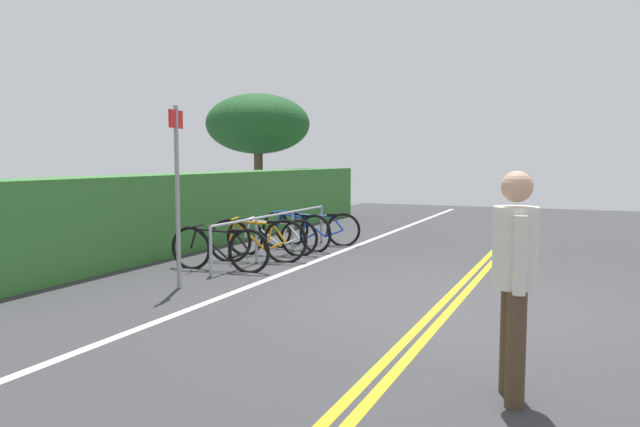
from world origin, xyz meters
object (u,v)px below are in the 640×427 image
at_px(pedestrian, 515,270).
at_px(sign_post_near, 177,180).
at_px(bicycle_3, 296,231).
at_px(bicycle_4, 318,229).
at_px(bicycle_0, 220,249).
at_px(bike_rack, 276,225).
at_px(bicycle_2, 272,237).
at_px(bicycle_1, 257,240).
at_px(tree_mid, 258,124).

relative_size(pedestrian, sign_post_near, 0.68).
distance_m(bicycle_3, bicycle_4, 0.74).
xyz_separation_m(bicycle_0, bicycle_3, (2.49, -0.13, 0.01)).
bearing_deg(pedestrian, bicycle_3, 37.72).
distance_m(bike_rack, bicycle_4, 1.58).
bearing_deg(bicycle_0, bicycle_2, -1.53).
bearing_deg(bicycle_4, sign_post_near, 179.10).
distance_m(bicycle_1, sign_post_near, 2.52).
bearing_deg(pedestrian, bike_rack, 41.90).
distance_m(bicycle_3, tree_mid, 7.57).
bearing_deg(bicycle_0, bicycle_4, -4.93).
distance_m(bicycle_1, bicycle_4, 2.28).
height_order(bicycle_0, bicycle_2, bicycle_0).
xyz_separation_m(bike_rack, bicycle_1, (-0.72, -0.03, -0.20)).
height_order(bicycle_4, pedestrian, pedestrian).
relative_size(bike_rack, bicycle_4, 2.45).
height_order(bike_rack, tree_mid, tree_mid).
xyz_separation_m(bicycle_0, pedestrian, (-3.55, -4.80, 0.62)).
height_order(bicycle_2, tree_mid, tree_mid).
xyz_separation_m(bike_rack, sign_post_near, (-2.99, -0.08, 0.90)).
distance_m(bicycle_0, tree_mid, 9.58).
bearing_deg(bicycle_2, bicycle_4, -8.61).
bearing_deg(bicycle_1, bicycle_0, 170.69).
relative_size(bicycle_3, tree_mid, 0.45).
bearing_deg(bicycle_3, tree_mid, 34.96).
height_order(bicycle_0, tree_mid, tree_mid).
height_order(bicycle_1, bicycle_3, bicycle_1).
xyz_separation_m(bicycle_2, sign_post_near, (-3.01, -0.16, 1.14)).
bearing_deg(bicycle_1, tree_mid, 29.10).
relative_size(bicycle_2, tree_mid, 0.44).
xyz_separation_m(bicycle_4, pedestrian, (-6.77, -4.52, 0.63)).
xyz_separation_m(bicycle_3, tree_mid, (5.87, 4.10, 2.46)).
bearing_deg(bicycle_1, sign_post_near, -178.67).
bearing_deg(bicycle_3, bicycle_1, -179.04).
height_order(bicycle_0, bicycle_1, bicycle_1).
relative_size(bicycle_0, bicycle_4, 1.00).
height_order(bicycle_4, tree_mid, tree_mid).
relative_size(bicycle_1, tree_mid, 0.45).
bearing_deg(bike_rack, pedestrian, -138.10).
bearing_deg(bicycle_1, bicycle_3, 0.96).
xyz_separation_m(bicycle_3, pedestrian, (-6.04, -4.67, 0.61)).
height_order(bike_rack, bicycle_1, bike_rack).
bearing_deg(tree_mid, bicycle_0, -154.56).
bearing_deg(bike_rack, tree_mid, 31.48).
height_order(bicycle_1, sign_post_near, sign_post_near).
distance_m(bicycle_0, bicycle_4, 3.23).
xyz_separation_m(bike_rack, bicycle_0, (-1.66, 0.13, -0.22)).
distance_m(bicycle_0, bicycle_2, 1.68).
relative_size(bicycle_4, tree_mid, 0.46).
relative_size(pedestrian, tree_mid, 0.45).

